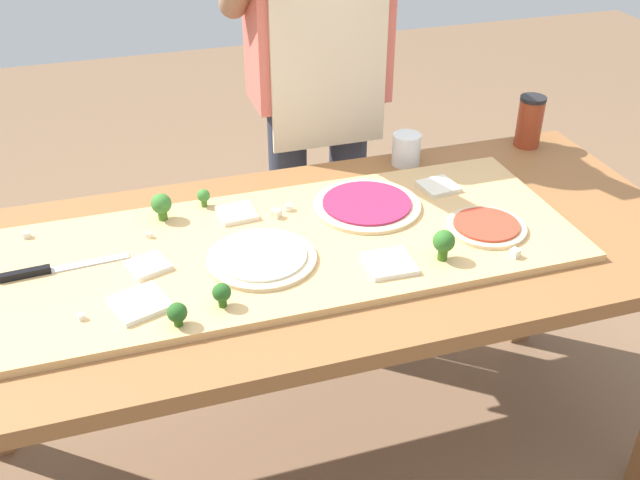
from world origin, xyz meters
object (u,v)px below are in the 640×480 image
(cheese_crumble_f, at_px, (289,208))
(cook_center, at_px, (319,67))
(pizza_whole_beet_magenta, at_px, (367,205))
(flour_cup, at_px, (406,151))
(pizza_whole_tomato_red, at_px, (486,226))
(broccoli_floret_front_left, at_px, (222,293))
(prep_table, at_px, (312,277))
(broccoli_floret_front_mid, at_px, (444,242))
(pizza_whole_white_garlic, at_px, (262,258))
(cheese_crumble_b, at_px, (149,235))
(cheese_crumble_e, at_px, (27,235))
(pizza_slice_far_left, at_px, (148,266))
(pizza_slice_near_left, at_px, (237,213))
(broccoli_floret_center_right, at_px, (161,205))
(broccoli_floret_back_left, at_px, (204,196))
(broccoli_floret_back_right, at_px, (177,313))
(cheese_crumble_a, at_px, (81,317))
(pizza_slice_near_right, at_px, (140,304))
(cheese_crumble_c, at_px, (276,214))
(pizza_slice_center, at_px, (389,264))
(cheese_crumble_d, at_px, (515,253))
(pizza_slice_far_right, at_px, (438,186))
(sauce_jar, at_px, (530,121))
(chefs_knife, at_px, (46,270))

(cheese_crumble_f, bearing_deg, cook_center, 63.58)
(pizza_whole_beet_magenta, relative_size, flour_cup, 3.03)
(pizza_whole_tomato_red, relative_size, broccoli_floret_front_left, 3.57)
(prep_table, height_order, broccoli_floret_front_mid, broccoli_floret_front_mid)
(pizza_whole_white_garlic, bearing_deg, flour_cup, 36.99)
(pizza_whole_beet_magenta, height_order, cheese_crumble_b, pizza_whole_beet_magenta)
(broccoli_floret_front_left, distance_m, cheese_crumble_e, 0.56)
(pizza_whole_tomato_red, height_order, cook_center, cook_center)
(pizza_slice_far_left, height_order, cheese_crumble_e, cheese_crumble_e)
(pizza_slice_near_left, height_order, cook_center, cook_center)
(broccoli_floret_center_right, bearing_deg, cheese_crumble_f, -9.35)
(broccoli_floret_front_mid, bearing_deg, pizza_slice_near_left, 140.42)
(prep_table, height_order, broccoli_floret_back_left, broccoli_floret_back_left)
(broccoli_floret_front_left, bearing_deg, pizza_whole_white_garlic, 50.23)
(pizza_whole_beet_magenta, xyz_separation_m, flour_cup, (0.21, 0.24, 0.01))
(pizza_whole_tomato_red, height_order, broccoli_floret_back_right, broccoli_floret_back_right)
(cheese_crumble_a, xyz_separation_m, flour_cup, (0.92, 0.49, 0.01))
(cook_center, bearing_deg, pizza_whole_beet_magenta, -92.98)
(pizza_slice_near_left, xyz_separation_m, cheese_crumble_a, (-0.39, -0.31, 0.00))
(pizza_whole_tomato_red, height_order, pizza_slice_far_left, pizza_whole_tomato_red)
(pizza_slice_near_right, bearing_deg, cook_center, 49.75)
(broccoli_floret_front_mid, distance_m, cheese_crumble_c, 0.43)
(cook_center, bearing_deg, broccoli_floret_front_mid, -85.90)
(pizza_whole_white_garlic, height_order, flour_cup, flour_cup)
(cheese_crumble_c, bearing_deg, cheese_crumble_e, 171.78)
(pizza_slice_center, distance_m, cheese_crumble_c, 0.34)
(prep_table, bearing_deg, cook_center, 70.96)
(pizza_whole_beet_magenta, bearing_deg, cheese_crumble_b, 177.95)
(cheese_crumble_a, relative_size, cheese_crumble_b, 1.01)
(pizza_whole_beet_magenta, height_order, flour_cup, flour_cup)
(broccoli_floret_back_left, relative_size, flour_cup, 0.52)
(broccoli_floret_front_left, xyz_separation_m, cheese_crumble_b, (-0.11, 0.32, -0.03))
(broccoli_floret_back_right, height_order, cheese_crumble_a, broccoli_floret_back_right)
(pizza_whole_beet_magenta, bearing_deg, broccoli_floret_front_mid, -73.78)
(pizza_whole_beet_magenta, bearing_deg, cheese_crumble_d, -52.46)
(pizza_slice_far_right, relative_size, cheese_crumble_f, 5.75)
(cheese_crumble_f, bearing_deg, pizza_slice_near_left, 173.82)
(pizza_slice_far_left, bearing_deg, broccoli_floret_front_left, -55.03)
(prep_table, bearing_deg, cheese_crumble_e, 162.09)
(pizza_slice_far_left, height_order, broccoli_floret_back_right, broccoli_floret_back_right)
(pizza_whole_beet_magenta, bearing_deg, sauce_jar, 21.66)
(sauce_jar, bearing_deg, broccoli_floret_back_right, -153.17)
(pizza_slice_near_right, bearing_deg, chefs_knife, 134.82)
(broccoli_floret_back_right, distance_m, broccoli_floret_front_mid, 0.61)
(cook_center, bearing_deg, cheese_crumble_a, -134.77)
(cheese_crumble_e, xyz_separation_m, sauce_jar, (1.43, 0.13, 0.05))
(pizza_whole_tomato_red, xyz_separation_m, broccoli_floret_center_right, (-0.74, 0.28, 0.03))
(pizza_whole_beet_magenta, relative_size, cheese_crumble_e, 18.77)
(pizza_slice_center, distance_m, cheese_crumble_b, 0.57)
(pizza_slice_far_left, xyz_separation_m, cheese_crumble_c, (0.33, 0.13, 0.00))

